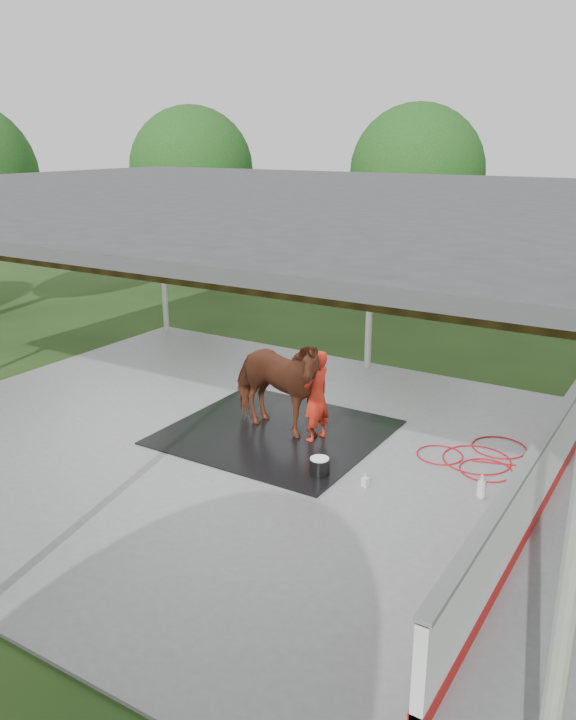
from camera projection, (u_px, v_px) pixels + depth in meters
The scene contains 12 objects.
ground at pixel (242, 447), 11.40m from camera, with size 100.00×100.00×0.00m, color #1E3814.
concrete_slab at pixel (242, 445), 11.39m from camera, with size 12.00×10.00×0.05m, color slate.
pavilion_structure at pixel (236, 198), 10.19m from camera, with size 12.60×10.60×4.05m.
dasher_board at pixel (536, 484), 8.91m from camera, with size 0.16×8.00×1.15m.
tree_belt at pixel (286, 206), 10.83m from camera, with size 28.00×28.00×5.80m.
rubber_mat at pixel (276, 432), 11.81m from camera, with size 3.40×3.19×0.03m, color black.
horse at pixel (275, 384), 11.54m from camera, with size 0.92×2.03×1.71m, color brown.
handler at pixel (316, 396), 11.31m from camera, with size 0.56×0.37×1.54m, color red.
wash_bucket at pixel (319, 467), 10.28m from camera, with size 0.30×0.30×0.28m.
soap_bottle_a at pixel (481, 486), 9.65m from camera, with size 0.13×0.13×0.34m, color silver.
soap_bottle_b at pixel (365, 480), 9.98m from camera, with size 0.09×0.09×0.20m, color #338CD8.
hose_coil at pixel (478, 458), 10.87m from camera, with size 2.09×1.74×0.02m.
Camera 1 is at (6.13, -8.47, 4.81)m, focal length 35.00 mm.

